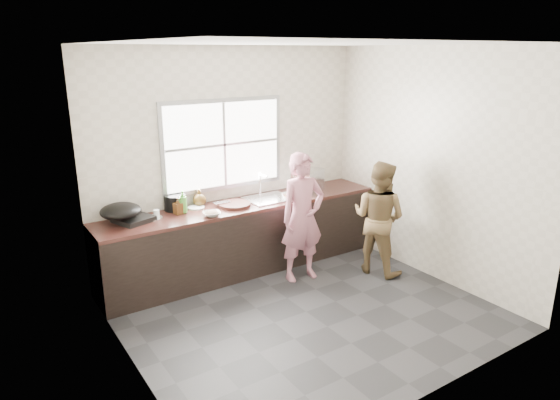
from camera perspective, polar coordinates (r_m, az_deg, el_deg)
floor at (r=5.39m, az=3.01°, el=-12.67°), size 3.60×3.20×0.01m
ceiling at (r=4.70m, az=3.53°, el=17.51°), size 3.60×3.20×0.01m
wall_back at (r=6.19m, az=-5.68°, el=4.63°), size 3.60×0.01×2.70m
wall_left at (r=4.10m, az=-17.46°, el=-2.40°), size 0.01×3.20×2.70m
wall_right at (r=6.10m, az=17.02°, el=3.79°), size 0.01×3.20×2.70m
wall_front at (r=3.77m, az=17.99°, el=-4.09°), size 3.60×0.01×2.70m
cabinet at (r=6.20m, az=-4.06°, el=-4.40°), size 3.60×0.62×0.82m
countertop at (r=6.05m, az=-4.14°, el=-0.60°), size 3.60×0.64×0.04m
sink at (r=6.22m, az=-1.34°, el=0.15°), size 0.55×0.45×0.02m
faucet at (r=6.34m, az=-2.31°, el=1.83°), size 0.02×0.02×0.30m
window_frame at (r=6.10m, az=-6.50°, el=6.33°), size 1.60×0.05×1.10m
window_glazing at (r=6.07m, az=-6.39°, el=6.30°), size 1.50×0.01×1.00m
woman at (r=5.86m, az=2.58°, el=-2.45°), size 0.55×0.39×1.43m
person_side at (r=6.15m, az=11.21°, el=-1.99°), size 0.72×0.81×1.40m
cutting_board at (r=5.95m, az=-5.21°, el=-0.54°), size 0.43×0.43×0.04m
cleaver at (r=5.98m, az=-6.68°, el=-0.26°), size 0.20×0.10×0.01m
bowl_mince at (r=5.63m, az=-7.81°, el=-1.58°), size 0.24×0.24×0.05m
bowl_crabs at (r=6.15m, az=1.28°, el=0.18°), size 0.23×0.23×0.06m
bowl_held at (r=6.29m, az=0.92°, el=0.60°), size 0.22×0.22×0.07m
black_pot at (r=5.90m, az=-11.92°, el=-0.27°), size 0.33×0.33×0.18m
plate_food at (r=5.94m, az=-9.56°, el=-0.85°), size 0.21×0.21×0.02m
bottle_green at (r=5.77m, az=-11.05°, el=-0.19°), size 0.11×0.11×0.26m
bottle_brown_tall at (r=5.75m, az=-11.59°, el=-0.74°), size 0.09×0.09×0.17m
bottle_brown_short at (r=6.01m, az=-9.19°, el=0.22°), size 0.17×0.17×0.19m
glass_jar at (r=5.68m, az=-13.93°, el=-1.55°), size 0.08×0.08×0.09m
burner at (r=5.63m, az=-16.40°, el=-2.12°), size 0.45×0.45×0.05m
wok at (r=5.56m, az=-17.75°, el=-1.21°), size 0.46×0.46×0.16m
dish_rack at (r=6.50m, az=3.19°, el=2.20°), size 0.48×0.42×0.30m
pot_lid_left at (r=5.72m, az=-16.20°, el=-2.02°), size 0.31×0.31×0.01m
pot_lid_right at (r=5.68m, az=-14.43°, el=-2.01°), size 0.25×0.25×0.01m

